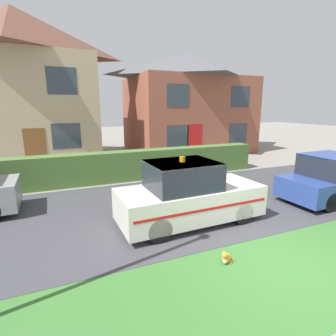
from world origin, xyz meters
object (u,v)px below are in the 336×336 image
Objects in this scene: cat at (226,258)px; house_right at (187,102)px; neighbour_car_near at (333,179)px; house_left at (19,86)px; police_car at (188,195)px.

house_right reaches higher than cat.
house_left is at bearing 129.96° from neighbour_car_near.
house_left is (-4.69, 13.22, 4.12)m from cat.
cat is 0.09× the size of neighbour_car_near.
police_car is 12.66m from house_left.
neighbour_car_near is 11.83m from house_right.
house_left is at bearing 111.83° from police_car.
neighbour_car_near is 0.46× the size of house_left.
neighbour_car_near is at bearing -91.41° from house_right.
neighbour_car_near reaches higher than cat.
house_right is at bearing 86.72° from neighbour_car_near.
cat is 14.62m from house_left.
house_left is at bearing -102.36° from cat.
cat is 0.04× the size of house_right.
house_right is (5.82, 13.30, 3.31)m from cat.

